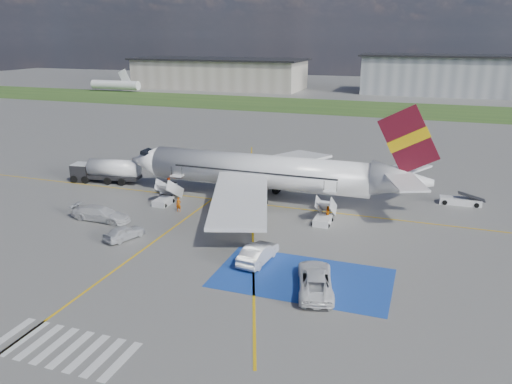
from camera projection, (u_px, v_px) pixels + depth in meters
ground at (209, 243)px, 46.67m from camera, size 400.00×400.00×0.00m
grass_strip at (358, 108)px, 132.14m from camera, size 400.00×30.00×0.01m
taxiway_line_main at (252, 204)px, 57.46m from camera, size 120.00×0.20×0.01m
taxiway_line_cross at (99, 282)px, 39.25m from camera, size 0.20×60.00×0.01m
taxiway_line_diag at (252, 204)px, 57.46m from camera, size 20.71×56.45×0.01m
staging_box at (302, 278)px, 39.91m from camera, size 14.00×8.00×0.01m
crosswalk at (63, 348)px, 31.04m from camera, size 9.00×4.00×0.01m
terminal_west at (219, 74)px, 179.46m from camera, size 60.00×22.00×10.00m
terminal_centre at (440, 76)px, 160.01m from camera, size 48.00×18.00×12.00m
airliner at (270, 172)px, 57.76m from camera, size 36.81×32.95×11.92m
airstairs_fwd at (165, 198)px, 57.31m from camera, size 1.90×5.20×3.60m
airstairs_aft at (324, 217)px, 51.47m from camera, size 1.90×5.20×3.60m
fuel_tanker at (106, 173)px, 65.40m from camera, size 9.36×3.76×3.11m
gpu_cart at (169, 189)px, 60.52m from camera, size 1.95×1.36×1.54m
belt_loader at (461, 201)px, 57.11m from camera, size 4.88×1.94×1.45m
car_silver_a at (124, 232)px, 47.27m from camera, size 2.93×4.38×1.39m
car_silver_b at (258, 253)px, 42.48m from camera, size 2.31×5.23×1.67m
van_white_a at (315, 277)px, 37.91m from camera, size 3.87×5.97×2.06m
van_white_b at (101, 211)px, 51.99m from camera, size 5.13×2.25×1.98m
crew_fwd at (179, 204)px, 54.69m from camera, size 0.63×0.45×1.61m
crew_nose at (169, 185)px, 61.09m from camera, size 0.88×1.04×1.91m
crew_aft at (328, 213)px, 51.90m from camera, size 0.53×1.05×1.72m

